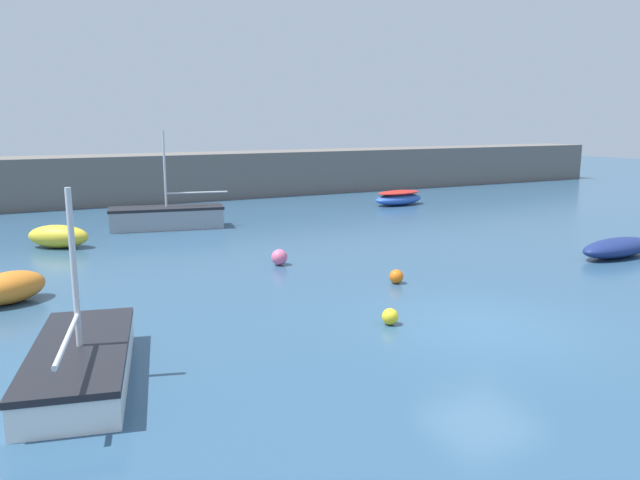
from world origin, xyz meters
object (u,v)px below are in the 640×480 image
sailboat_twin_hulled (167,217)px  rowboat_with_red_cover (399,198)px  sailboat_short_mast (81,362)px  fishing_dinghy_green (58,236)px  mooring_buoy_orange (396,277)px  dinghy_near_pier (9,288)px  mooring_buoy_pink (279,257)px  open_tender_yellow (618,248)px  mooring_buoy_yellow (390,317)px

sailboat_twin_hulled → rowboat_with_red_cover: size_ratio=1.59×
sailboat_short_mast → fishing_dinghy_green: bearing=10.0°
mooring_buoy_orange → dinghy_near_pier: bearing=163.6°
mooring_buoy_orange → mooring_buoy_pink: 4.32m
mooring_buoy_orange → sailboat_twin_hulled: bearing=106.6°
open_tender_yellow → dinghy_near_pier: bearing=-15.1°
rowboat_with_red_cover → mooring_buoy_pink: (-11.98, -10.59, -0.14)m
sailboat_twin_hulled → mooring_buoy_pink: 8.95m
sailboat_short_mast → mooring_buoy_yellow: (6.89, 0.09, -0.16)m
open_tender_yellow → mooring_buoy_pink: bearing=-25.7°
sailboat_twin_hulled → sailboat_short_mast: bearing=82.1°
mooring_buoy_orange → open_tender_yellow: bearing=-3.4°
mooring_buoy_pink → sailboat_twin_hulled: bearing=100.4°
sailboat_twin_hulled → dinghy_near_pier: sailboat_twin_hulled is taller
dinghy_near_pier → mooring_buoy_yellow: (7.96, -6.09, -0.22)m
sailboat_twin_hulled → mooring_buoy_pink: size_ratio=9.77×
open_tender_yellow → mooring_buoy_orange: open_tender_yellow is taller
fishing_dinghy_green → sailboat_short_mast: sailboat_short_mast is taller
sailboat_twin_hulled → dinghy_near_pier: bearing=66.9°
dinghy_near_pier → rowboat_with_red_cover: 23.05m
fishing_dinghy_green → sailboat_short_mast: (-0.72, -13.40, -0.07)m
mooring_buoy_yellow → mooring_buoy_pink: (0.12, 6.84, 0.07)m
mooring_buoy_orange → fishing_dinghy_green: bearing=129.5°
sailboat_short_mast → mooring_buoy_yellow: 6.89m
fishing_dinghy_green → mooring_buoy_yellow: size_ratio=6.48×
dinghy_near_pier → rowboat_with_red_cover: (20.06, 11.35, -0.01)m
open_tender_yellow → sailboat_short_mast: bearing=3.7°
sailboat_twin_hulled → fishing_dinghy_green: 5.23m
mooring_buoy_pink → mooring_buoy_yellow: bearing=-91.0°
open_tender_yellow → rowboat_with_red_cover: 14.90m
dinghy_near_pier → mooring_buoy_orange: size_ratio=5.46×
open_tender_yellow → fishing_dinghy_green: fishing_dinghy_green is taller
sailboat_twin_hulled → rowboat_with_red_cover: (13.58, 1.80, -0.09)m
fishing_dinghy_green → sailboat_short_mast: 13.42m
rowboat_with_red_cover → open_tender_yellow: bearing=79.7°
open_tender_yellow → mooring_buoy_orange: bearing=-8.0°
sailboat_twin_hulled → rowboat_with_red_cover: sailboat_twin_hulled is taller
sailboat_short_mast → mooring_buoy_orange: 9.69m
open_tender_yellow → mooring_buoy_yellow: bearing=8.1°
sailboat_short_mast → mooring_buoy_pink: bearing=-32.2°
dinghy_near_pier → rowboat_with_red_cover: size_ratio=0.69×
dinghy_near_pier → sailboat_short_mast: sailboat_short_mast is taller
sailboat_short_mast → mooring_buoy_pink: 9.86m
dinghy_near_pier → mooring_buoy_pink: size_ratio=4.25×
sailboat_twin_hulled → mooring_buoy_yellow: bearing=106.5°
fishing_dinghy_green → mooring_buoy_orange: size_ratio=6.14×
sailboat_twin_hulled → rowboat_with_red_cover: bearing=-161.4°
sailboat_twin_hulled → mooring_buoy_yellow: (1.48, -15.64, -0.30)m
open_tender_yellow → dinghy_near_pier: (-19.23, 3.53, 0.09)m
fishing_dinghy_green → dinghy_near_pier: bearing=-68.7°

